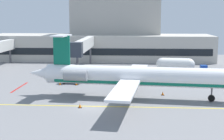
{
  "coord_description": "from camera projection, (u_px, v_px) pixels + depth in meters",
  "views": [
    {
      "loc": [
        5.22,
        -40.58,
        11.38
      ],
      "look_at": [
        1.72,
        11.0,
        3.0
      ],
      "focal_mm": 53.78,
      "sensor_mm": 36.0,
      "label": 1
    }
  ],
  "objects": [
    {
      "name": "ground",
      "position": [
        92.0,
        108.0,
        42.14
      ],
      "size": [
        120.0,
        120.0,
        0.11
      ],
      "color": "slate"
    },
    {
      "name": "terminal_building",
      "position": [
        106.0,
        33.0,
        88.28
      ],
      "size": [
        57.21,
        14.67,
        19.94
      ],
      "color": "#B7B2A8",
      "rests_on": "ground"
    },
    {
      "name": "jet_bridge_west",
      "position": [
        84.0,
        45.0,
        69.19
      ],
      "size": [
        2.4,
        22.52,
        6.71
      ],
      "color": "silver",
      "rests_on": "ground"
    },
    {
      "name": "regional_jet",
      "position": [
        134.0,
        76.0,
        46.26
      ],
      "size": [
        31.42,
        25.93,
        8.72
      ],
      "color": "white",
      "rests_on": "ground"
    },
    {
      "name": "baggage_tug",
      "position": [
        69.0,
        78.0,
        56.89
      ],
      "size": [
        3.32,
        2.09,
        2.06
      ],
      "color": "#19389E",
      "rests_on": "ground"
    },
    {
      "name": "pushback_tractor",
      "position": [
        204.0,
        70.0,
        65.89
      ],
      "size": [
        1.84,
        3.12,
        1.73
      ],
      "color": "#1E4CB2",
      "rests_on": "ground"
    },
    {
      "name": "fuel_tank",
      "position": [
        175.0,
        64.0,
        68.91
      ],
      "size": [
        7.77,
        3.08,
        2.81
      ],
      "color": "white",
      "rests_on": "ground"
    },
    {
      "name": "safety_cone_alpha",
      "position": [
        80.0,
        106.0,
        41.89
      ],
      "size": [
        0.47,
        0.47,
        0.55
      ],
      "color": "orange",
      "rests_on": "ground"
    },
    {
      "name": "safety_cone_bravo",
      "position": [
        76.0,
        84.0,
        55.6
      ],
      "size": [
        0.47,
        0.47,
        0.55
      ],
      "color": "orange",
      "rests_on": "ground"
    },
    {
      "name": "safety_cone_charlie",
      "position": [
        163.0,
        94.0,
        48.53
      ],
      "size": [
        0.47,
        0.47,
        0.55
      ],
      "color": "orange",
      "rests_on": "ground"
    },
    {
      "name": "safety_cone_delta",
      "position": [
        60.0,
        83.0,
        55.77
      ],
      "size": [
        0.47,
        0.47,
        0.55
      ],
      "color": "orange",
      "rests_on": "ground"
    }
  ]
}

